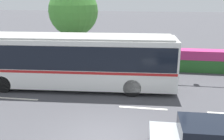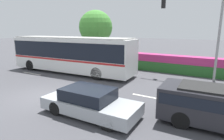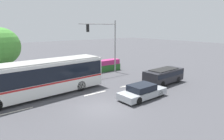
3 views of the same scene
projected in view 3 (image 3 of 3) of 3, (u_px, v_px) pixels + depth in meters
name	position (u px, v px, depth m)	size (l,w,h in m)	color
ground_plane	(102.00, 108.00, 15.32)	(140.00, 140.00, 0.00)	#444449
city_bus	(41.00, 76.00, 17.60)	(11.95, 3.33, 3.18)	silver
sedan_foreground	(142.00, 92.00, 17.25)	(4.59, 1.95, 1.25)	#9EA3A8
suv_left_lane	(164.00, 75.00, 21.73)	(4.99, 2.22, 1.61)	#232328
traffic_light_pole	(107.00, 39.00, 25.70)	(5.49, 0.24, 6.94)	gray
flowering_hedge	(88.00, 68.00, 26.07)	(10.12, 1.13, 1.56)	#286028
street_tree_left	(1.00, 47.00, 20.98)	(4.02, 4.02, 6.10)	brown
lane_stripe_near	(129.00, 85.00, 21.15)	(2.40, 0.16, 0.01)	silver
lane_stripe_mid	(16.00, 111.00, 14.67)	(2.40, 0.16, 0.01)	silver
lane_stripe_far	(95.00, 93.00, 18.60)	(2.40, 0.16, 0.01)	silver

